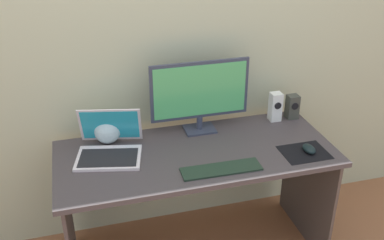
% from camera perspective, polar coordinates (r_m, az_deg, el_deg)
% --- Properties ---
extents(wall_back, '(6.00, 0.04, 2.50)m').
position_cam_1_polar(wall_back, '(2.63, -1.95, 10.33)').
color(wall_back, '#B6BC97').
rests_on(wall_back, ground_plane).
extents(desk, '(1.52, 0.65, 0.73)m').
position_cam_1_polar(desk, '(2.55, 0.52, -6.80)').
color(desk, '#40393B').
rests_on(desk, ground_plane).
extents(monitor, '(0.58, 0.14, 0.43)m').
position_cam_1_polar(monitor, '(2.58, 1.00, 3.37)').
color(monitor, '#32394B').
rests_on(monitor, desk).
extents(speaker_right, '(0.07, 0.07, 0.15)m').
position_cam_1_polar(speaker_right, '(2.87, 12.55, 1.66)').
color(speaker_right, '#3A3E36').
rests_on(speaker_right, desk).
extents(speaker_near_monitor, '(0.07, 0.07, 0.18)m').
position_cam_1_polar(speaker_near_monitor, '(2.81, 10.48, 1.66)').
color(speaker_near_monitor, white).
rests_on(speaker_near_monitor, desk).
extents(laptop, '(0.40, 0.38, 0.24)m').
position_cam_1_polar(laptop, '(2.47, -10.41, -3.31)').
color(laptop, silver).
rests_on(laptop, desk).
extents(fishbowl, '(0.15, 0.15, 0.15)m').
position_cam_1_polar(fishbowl, '(2.58, -10.63, -1.31)').
color(fishbowl, silver).
rests_on(fishbowl, desk).
extents(keyboard_external, '(0.42, 0.12, 0.01)m').
position_cam_1_polar(keyboard_external, '(2.33, 3.71, -6.20)').
color(keyboard_external, '#1D2F23').
rests_on(keyboard_external, desk).
extents(mousepad, '(0.25, 0.20, 0.00)m').
position_cam_1_polar(mousepad, '(2.54, 14.01, -3.98)').
color(mousepad, black).
rests_on(mousepad, desk).
extents(mouse, '(0.06, 0.10, 0.04)m').
position_cam_1_polar(mouse, '(2.54, 14.55, -3.53)').
color(mouse, black).
rests_on(mouse, mousepad).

